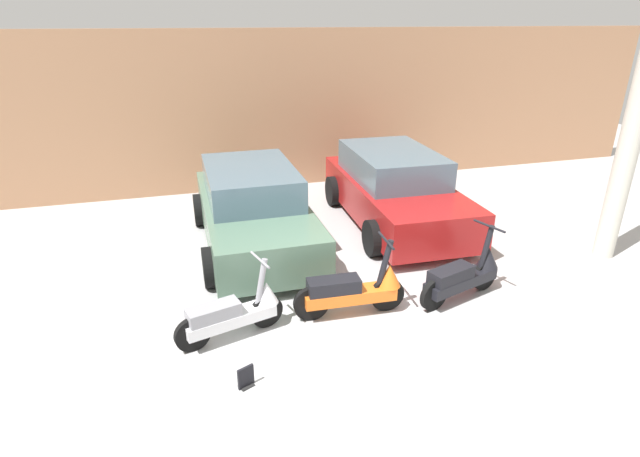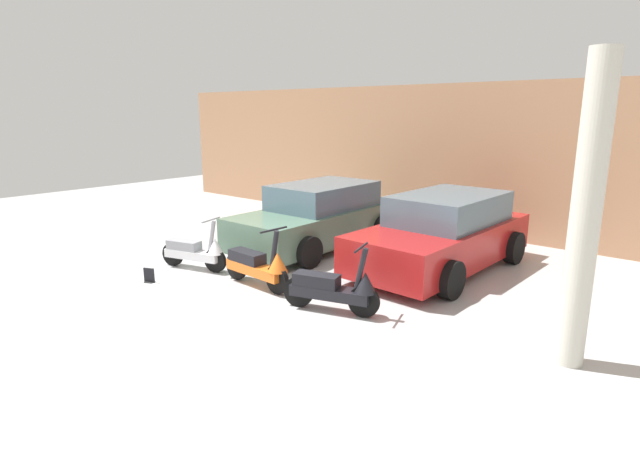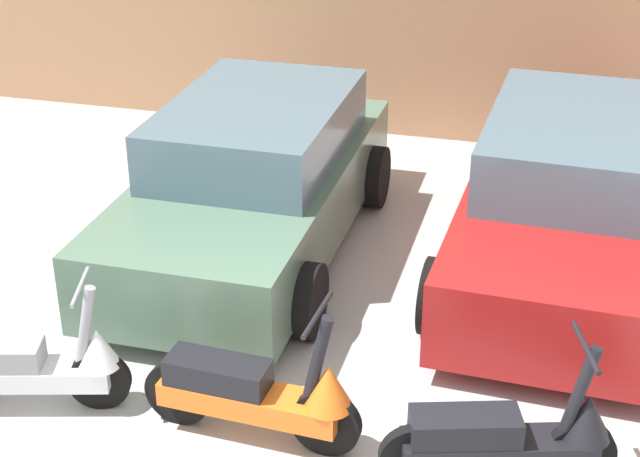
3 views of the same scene
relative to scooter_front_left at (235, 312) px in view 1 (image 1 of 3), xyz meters
The scene contains 9 objects.
ground_plane 2.41m from the scooter_front_left, 28.26° to the right, with size 28.00×28.00×0.00m, color #B2B2B2.
wall_back 6.58m from the scooter_front_left, 70.94° to the left, with size 19.60×0.12×3.61m, color tan.
scooter_front_left is the anchor object (origin of this frame).
scooter_front_right 1.65m from the scooter_front_left, ahead, with size 1.57×0.57×1.10m.
scooter_front_center 3.33m from the scooter_front_left, ahead, with size 1.49×0.73×1.07m.
car_rear_left 2.88m from the scooter_front_left, 75.89° to the left, with size 2.01×4.13×1.40m.
car_rear_center 4.71m from the scooter_front_left, 40.94° to the left, with size 2.16×4.26×1.42m.
placard_near_left_scooter 1.03m from the scooter_front_left, 91.19° to the right, with size 0.20×0.17×0.26m.
support_column_side 6.63m from the scooter_front_left, ahead, with size 0.33×0.33×3.61m, color beige.
Camera 1 is at (-2.56, -4.39, 3.82)m, focal length 28.00 mm.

